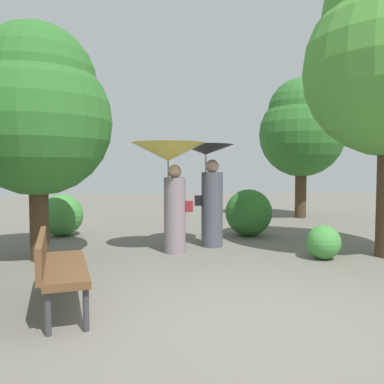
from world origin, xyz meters
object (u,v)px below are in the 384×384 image
Objects in this scene: person_left at (170,169)px; tree_near_left at (37,109)px; person_right at (209,181)px; park_bench at (57,264)px; tree_mid_right at (302,127)px.

tree_near_left reaches higher than person_left.
person_left is at bearing 128.47° from person_right.
tree_mid_right reaches higher than park_bench.
tree_mid_right reaches higher than person_left.
person_left is 1.29× the size of park_bench.
tree_near_left is (-3.06, -0.71, 1.22)m from person_right.
tree_near_left is (-0.71, 2.52, 2.01)m from park_bench.
person_left is 6.53m from tree_mid_right.
person_left is at bearing -135.49° from tree_mid_right.
person_right is 0.51× the size of tree_near_left.
park_bench is at bearing -130.03° from tree_mid_right.
person_right is 0.46× the size of tree_mid_right.
tree_mid_right is at bearing -34.56° from person_right.
tree_mid_right is (6.80, 4.72, 0.29)m from tree_near_left.
tree_mid_right is at bearing -37.05° from person_left.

